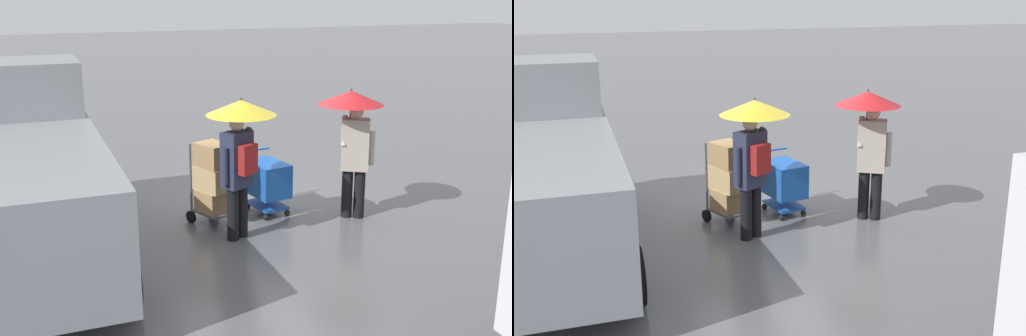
{
  "view_description": "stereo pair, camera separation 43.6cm",
  "coord_description": "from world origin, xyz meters",
  "views": [
    {
      "loc": [
        3.78,
        9.75,
        3.68
      ],
      "look_at": [
        0.44,
        1.29,
        1.05
      ],
      "focal_mm": 43.99,
      "sensor_mm": 36.0,
      "label": 1
    },
    {
      "loc": [
        3.37,
        9.9,
        3.68
      ],
      "look_at": [
        0.44,
        1.29,
        1.05
      ],
      "focal_mm": 43.99,
      "sensor_mm": 36.0,
      "label": 2
    }
  ],
  "objects": [
    {
      "name": "pedestrian_pink_side",
      "position": [
        -1.26,
        1.19,
        1.58
      ],
      "size": [
        1.04,
        1.04,
        2.15
      ],
      "color": "black",
      "rests_on": "ground"
    },
    {
      "name": "pedestrian_black_side",
      "position": [
        0.73,
        1.35,
        1.57
      ],
      "size": [
        1.04,
        1.04,
        2.15
      ],
      "color": "black",
      "rests_on": "ground"
    },
    {
      "name": "hand_dolly_boxes",
      "position": [
        0.93,
        0.67,
        0.76
      ],
      "size": [
        0.74,
        0.84,
        1.34
      ],
      "color": "#515156",
      "rests_on": "ground"
    },
    {
      "name": "shopping_cart_vendor",
      "position": [
        -0.07,
        0.5,
        0.57
      ],
      "size": [
        0.68,
        0.9,
        1.02
      ],
      "color": "#1951B2",
      "rests_on": "ground"
    },
    {
      "name": "cargo_van_parked_right",
      "position": [
        3.69,
        1.04,
        1.18
      ],
      "size": [
        2.23,
        5.35,
        2.6
      ],
      "color": "gray",
      "rests_on": "ground"
    },
    {
      "name": "ground_plane",
      "position": [
        0.0,
        0.0,
        0.0
      ],
      "size": [
        90.0,
        90.0,
        0.0
      ],
      "primitive_type": "plane",
      "color": "#5B5B5E"
    }
  ]
}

